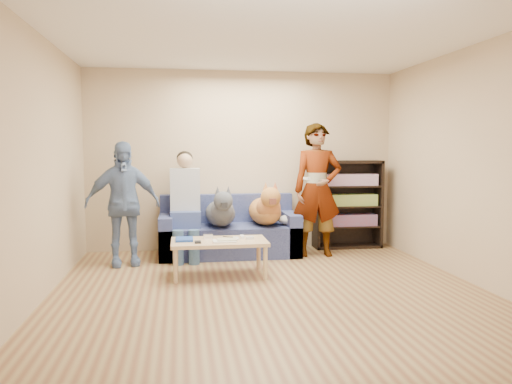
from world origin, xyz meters
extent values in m
plane|color=brown|center=(0.00, 0.00, 0.00)|extent=(5.00, 5.00, 0.00)
plane|color=white|center=(0.00, 0.00, 2.60)|extent=(5.00, 5.00, 0.00)
plane|color=tan|center=(0.00, 2.50, 1.30)|extent=(4.50, 0.00, 4.50)
plane|color=tan|center=(0.00, -2.50, 1.30)|extent=(4.50, 0.00, 4.50)
plane|color=tan|center=(-2.25, 0.00, 1.30)|extent=(0.00, 5.00, 5.00)
plane|color=tan|center=(2.25, 0.00, 1.30)|extent=(0.00, 5.00, 5.00)
ellipsoid|color=silver|center=(0.61, 1.93, 0.50)|extent=(0.39, 0.33, 0.14)
imported|color=gray|center=(0.95, 1.84, 0.91)|extent=(0.69, 0.47, 1.82)
imported|color=#7485BA|center=(-1.63, 1.65, 0.78)|extent=(0.98, 0.55, 1.57)
cube|color=silver|center=(0.75, 1.64, 1.08)|extent=(0.08, 0.13, 0.03)
cube|color=#1C409C|center=(-0.87, 0.97, 0.43)|extent=(0.20, 0.26, 0.03)
cube|color=silver|center=(-0.42, 0.82, 0.43)|extent=(0.26, 0.20, 0.02)
cube|color=#B9B494|center=(-0.39, 0.84, 0.44)|extent=(0.22, 0.17, 0.01)
cube|color=silver|center=(-0.59, 1.04, 0.45)|extent=(0.11, 0.06, 0.05)
cube|color=white|center=(-0.19, 1.02, 0.43)|extent=(0.04, 0.13, 0.03)
cube|color=silver|center=(-0.11, 0.94, 0.43)|extent=(0.09, 0.06, 0.03)
cylinder|color=white|center=(-0.27, 0.90, 0.43)|extent=(0.07, 0.07, 0.02)
cylinder|color=silver|center=(-0.27, 0.98, 0.43)|extent=(0.07, 0.07, 0.02)
cylinder|color=orange|center=(-0.49, 0.76, 0.42)|extent=(0.13, 0.06, 0.01)
cylinder|color=black|center=(-0.35, 1.10, 0.42)|extent=(0.13, 0.08, 0.01)
cube|color=black|center=(-0.72, 0.80, 0.43)|extent=(0.07, 0.12, 0.02)
cube|color=#515B93|center=(-0.25, 2.05, 0.21)|extent=(1.90, 0.85, 0.42)
cube|color=#515B93|center=(-0.25, 2.38, 0.62)|extent=(1.90, 0.18, 0.40)
cube|color=#515B93|center=(-1.11, 2.05, 0.29)|extent=(0.18, 0.85, 0.58)
cube|color=#515B93|center=(0.61, 2.05, 0.29)|extent=(0.18, 0.85, 0.58)
cube|color=#455B98|center=(-0.85, 1.97, 0.53)|extent=(0.40, 0.38, 0.22)
cylinder|color=#416190|center=(-0.95, 1.55, 0.21)|extent=(0.14, 0.14, 0.47)
cylinder|color=#436994|center=(-0.75, 1.55, 0.21)|extent=(0.14, 0.14, 0.47)
cube|color=#BBBBC0|center=(-0.85, 2.07, 0.92)|extent=(0.40, 0.24, 0.58)
sphere|color=tan|center=(-0.85, 2.07, 1.32)|extent=(0.21, 0.21, 0.21)
ellipsoid|color=black|center=(-0.85, 2.10, 1.35)|extent=(0.22, 0.22, 0.19)
ellipsoid|color=#4A4D54|center=(-0.38, 1.98, 0.59)|extent=(0.40, 0.84, 0.35)
sphere|color=#53555E|center=(-0.38, 1.65, 0.68)|extent=(0.30, 0.30, 0.30)
sphere|color=#4C5056|center=(-0.38, 1.48, 0.82)|extent=(0.24, 0.24, 0.24)
cube|color=black|center=(-0.38, 1.35, 0.78)|extent=(0.08, 0.12, 0.07)
cone|color=#4A4B54|center=(-0.45, 1.50, 0.94)|extent=(0.08, 0.08, 0.12)
cone|color=#474951|center=(-0.31, 1.50, 0.94)|extent=(0.08, 0.08, 0.12)
cylinder|color=#494A52|center=(-0.38, 2.40, 0.56)|extent=(0.05, 0.27, 0.16)
ellipsoid|color=#C28E3B|center=(0.25, 2.03, 0.61)|extent=(0.43, 0.90, 0.38)
sphere|color=#B97738|center=(0.25, 1.73, 0.70)|extent=(0.33, 0.33, 0.33)
sphere|color=#B37336|center=(0.25, 1.57, 0.85)|extent=(0.26, 0.26, 0.26)
cube|color=brown|center=(0.25, 1.46, 0.81)|extent=(0.08, 0.13, 0.08)
cone|color=#C37C3B|center=(0.19, 1.59, 0.98)|extent=(0.08, 0.08, 0.13)
cone|color=#AA5634|center=(0.31, 1.59, 0.98)|extent=(0.08, 0.08, 0.13)
cylinder|color=#A97433|center=(0.25, 2.42, 0.57)|extent=(0.05, 0.29, 0.17)
cube|color=#D5BB83|center=(-0.47, 0.92, 0.40)|extent=(1.10, 0.60, 0.04)
cylinder|color=tan|center=(-0.97, 0.67, 0.19)|extent=(0.05, 0.05, 0.38)
cylinder|color=#D5B483|center=(0.03, 0.67, 0.19)|extent=(0.05, 0.05, 0.38)
cylinder|color=tan|center=(-0.97, 1.17, 0.19)|extent=(0.05, 0.05, 0.38)
cylinder|color=tan|center=(0.03, 1.17, 0.19)|extent=(0.05, 0.05, 0.38)
cube|color=black|center=(1.07, 2.32, 0.65)|extent=(0.04, 0.34, 1.30)
cube|color=black|center=(2.03, 2.32, 0.65)|extent=(0.04, 0.34, 1.30)
cube|color=black|center=(1.55, 2.32, 1.28)|extent=(1.00, 0.34, 0.04)
cube|color=black|center=(1.55, 2.32, 0.02)|extent=(1.00, 0.34, 0.04)
cube|color=black|center=(1.55, 2.48, 0.65)|extent=(1.00, 0.02, 1.30)
cube|color=black|center=(1.55, 2.32, 0.32)|extent=(0.94, 0.32, 0.03)
cube|color=black|center=(1.55, 2.32, 0.62)|extent=(0.94, 0.32, 0.02)
cube|color=black|center=(1.55, 2.32, 0.92)|extent=(0.94, 0.32, 0.02)
cube|color=#B23333|center=(1.55, 2.30, 0.42)|extent=(0.84, 0.24, 0.17)
cube|color=gold|center=(1.55, 2.30, 0.72)|extent=(0.84, 0.24, 0.17)
cube|color=#994C99|center=(1.55, 2.30, 1.02)|extent=(0.84, 0.24, 0.17)
camera|label=1|loc=(-0.90, -4.77, 1.48)|focal=35.00mm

